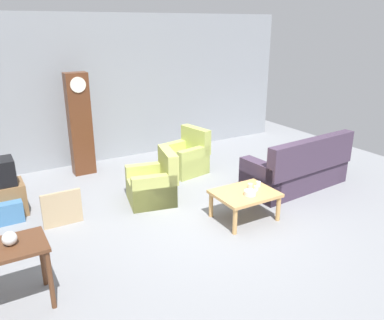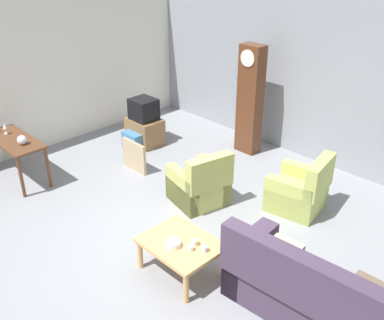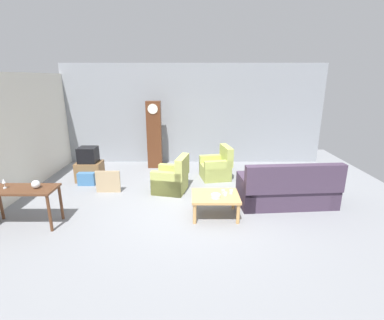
# 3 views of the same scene
# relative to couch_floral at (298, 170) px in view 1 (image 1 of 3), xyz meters

# --- Properties ---
(ground_plane) EXTENTS (10.40, 10.40, 0.00)m
(ground_plane) POSITION_rel_couch_floral_xyz_m (-2.08, -0.10, -0.35)
(ground_plane) COLOR gray
(garage_door_wall) EXTENTS (8.40, 0.16, 3.20)m
(garage_door_wall) POSITION_rel_couch_floral_xyz_m (-2.08, 3.50, 1.25)
(garage_door_wall) COLOR gray
(garage_door_wall) RESTS_ON ground_plane
(couch_floral) EXTENTS (2.16, 1.04, 1.04)m
(couch_floral) POSITION_rel_couch_floral_xyz_m (0.00, 0.00, 0.00)
(couch_floral) COLOR #423347
(couch_floral) RESTS_ON ground_plane
(armchair_olive_near) EXTENTS (0.94, 0.91, 0.92)m
(armchair_olive_near) POSITION_rel_couch_floral_xyz_m (-2.62, 0.83, -0.05)
(armchair_olive_near) COLOR tan
(armchair_olive_near) RESTS_ON ground_plane
(armchair_olive_far) EXTENTS (0.92, 0.89, 0.92)m
(armchair_olive_far) POSITION_rel_couch_floral_xyz_m (-1.42, 1.80, -0.05)
(armchair_olive_far) COLOR #B0BC5C
(armchair_olive_far) RESTS_ON ground_plane
(coffee_table_wood) EXTENTS (0.96, 0.76, 0.46)m
(coffee_table_wood) POSITION_rel_couch_floral_xyz_m (-1.64, -0.49, 0.04)
(coffee_table_wood) COLOR tan
(coffee_table_wood) RESTS_ON ground_plane
(grandfather_clock) EXTENTS (0.44, 0.30, 2.08)m
(grandfather_clock) POSITION_rel_couch_floral_xyz_m (-3.29, 2.84, 0.69)
(grandfather_clock) COLOR #562D19
(grandfather_clock) RESTS_ON ground_plane
(tv_stand_cabinet) EXTENTS (0.68, 0.52, 0.53)m
(tv_stand_cabinet) POSITION_rel_couch_floral_xyz_m (-4.95, 1.61, -0.09)
(tv_stand_cabinet) COLOR brown
(tv_stand_cabinet) RESTS_ON ground_plane
(framed_picture_leaning) EXTENTS (0.60, 0.05, 0.56)m
(framed_picture_leaning) POSITION_rel_couch_floral_xyz_m (-4.20, 0.76, -0.07)
(framed_picture_leaning) COLOR tan
(framed_picture_leaning) RESTS_ON ground_plane
(storage_box_blue) EXTENTS (0.44, 0.42, 0.34)m
(storage_box_blue) POSITION_rel_couch_floral_xyz_m (-4.92, 1.37, -0.18)
(storage_box_blue) COLOR teal
(storage_box_blue) RESTS_ON ground_plane
(glass_dome_cloche) EXTENTS (0.16, 0.16, 0.16)m
(glass_dome_cloche) POSITION_rel_couch_floral_xyz_m (-5.05, -0.85, 0.48)
(glass_dome_cloche) COLOR silver
(glass_dome_cloche) RESTS_ON console_table_dark
(cup_white_porcelain) EXTENTS (0.07, 0.07, 0.07)m
(cup_white_porcelain) POSITION_rel_couch_floral_xyz_m (-1.44, -0.52, 0.15)
(cup_white_porcelain) COLOR white
(cup_white_porcelain) RESTS_ON coffee_table_wood
(cup_blue_rimmed) EXTENTS (0.07, 0.07, 0.08)m
(cup_blue_rimmed) POSITION_rel_couch_floral_xyz_m (-1.31, -0.42, 0.15)
(cup_blue_rimmed) COLOR silver
(cup_blue_rimmed) RESTS_ON coffee_table_wood
(cup_cream_tall) EXTENTS (0.08, 0.08, 0.08)m
(cup_cream_tall) POSITION_rel_couch_floral_xyz_m (-1.48, -0.41, 0.15)
(cup_cream_tall) COLOR beige
(cup_cream_tall) RESTS_ON coffee_table_wood
(bowl_white_stacked) EXTENTS (0.19, 0.19, 0.07)m
(bowl_white_stacked) POSITION_rel_couch_floral_xyz_m (-1.64, -0.62, 0.15)
(bowl_white_stacked) COLOR white
(bowl_white_stacked) RESTS_ON coffee_table_wood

